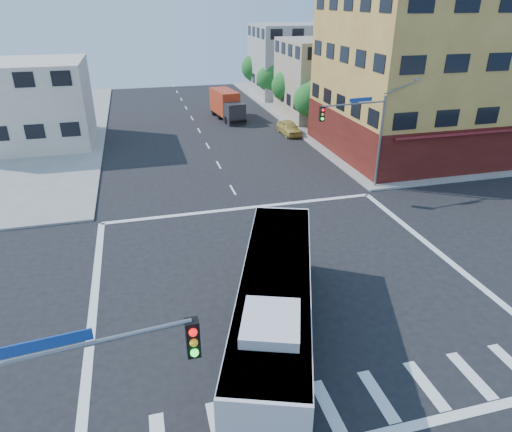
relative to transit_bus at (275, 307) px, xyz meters
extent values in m
plane|color=black|center=(1.88, 4.26, -1.86)|extent=(120.00, 120.00, 0.00)
cube|color=gray|center=(36.88, 39.26, -1.78)|extent=(50.00, 50.00, 0.15)
cube|color=gold|center=(21.88, 22.76, 5.14)|extent=(18.00, 15.00, 14.00)
cube|color=#5B1A14|center=(21.88, 22.76, 0.14)|extent=(18.09, 15.08, 4.00)
cube|color=maroon|center=(21.88, 15.66, 1.74)|extent=(16.00, 1.60, 0.51)
cube|color=tan|center=(18.88, 38.26, 2.64)|extent=(12.00, 10.00, 9.00)
cube|color=#A2A29D|center=(18.88, 52.26, 3.14)|extent=(12.00, 10.00, 10.00)
cube|color=beige|center=(-15.12, 34.26, 2.14)|extent=(12.00, 10.00, 8.00)
cylinder|color=slate|center=(12.68, 15.06, 1.64)|extent=(0.18, 0.18, 7.00)
cylinder|color=slate|center=(10.18, 14.81, 4.74)|extent=(5.01, 0.62, 0.12)
cube|color=black|center=(7.68, 14.56, 4.24)|extent=(0.32, 0.30, 1.00)
sphere|color=#FF0C0C|center=(7.68, 14.39, 4.54)|extent=(0.20, 0.20, 0.20)
sphere|color=yellow|center=(7.68, 14.39, 4.24)|extent=(0.20, 0.20, 0.20)
sphere|color=#19FF33|center=(7.68, 14.39, 3.94)|extent=(0.20, 0.20, 0.20)
cube|color=navy|center=(10.68, 14.86, 4.99)|extent=(1.80, 0.22, 0.28)
cube|color=gray|center=(15.18, 15.31, 6.14)|extent=(0.50, 0.22, 0.14)
cylinder|color=slate|center=(-6.42, -6.29, 4.74)|extent=(5.01, 0.62, 0.12)
cube|color=black|center=(-3.92, -6.04, 4.24)|extent=(0.32, 0.30, 1.00)
sphere|color=#FF0C0C|center=(-3.92, -6.21, 4.54)|extent=(0.20, 0.20, 0.20)
sphere|color=yellow|center=(-3.92, -6.21, 4.24)|extent=(0.20, 0.20, 0.20)
sphere|color=#19FF33|center=(-3.92, -6.21, 3.94)|extent=(0.20, 0.20, 0.20)
cube|color=navy|center=(-6.92, -6.34, 4.99)|extent=(1.80, 0.22, 0.28)
cylinder|color=#392214|center=(13.68, 32.26, -0.89)|extent=(0.28, 0.28, 1.92)
sphere|color=#1B6124|center=(13.68, 32.26, 1.51)|extent=(3.60, 3.60, 3.60)
sphere|color=#1B6124|center=(14.08, 31.96, 2.41)|extent=(2.52, 2.52, 2.52)
cylinder|color=#392214|center=(13.68, 40.26, -0.86)|extent=(0.28, 0.28, 1.99)
sphere|color=#1B6124|center=(13.68, 40.26, 1.66)|extent=(3.80, 3.80, 3.80)
sphere|color=#1B6124|center=(14.08, 39.96, 2.61)|extent=(2.66, 2.66, 2.66)
cylinder|color=#392214|center=(13.68, 48.26, -0.91)|extent=(0.28, 0.28, 1.89)
sphere|color=#1B6124|center=(13.68, 48.26, 1.39)|extent=(3.40, 3.40, 3.40)
sphere|color=#1B6124|center=(14.08, 47.96, 2.24)|extent=(2.38, 2.38, 2.38)
cylinder|color=#392214|center=(13.68, 56.26, -0.84)|extent=(0.28, 0.28, 2.03)
sphere|color=#1B6124|center=(13.68, 56.26, 1.77)|extent=(4.00, 4.00, 4.00)
sphere|color=#1B6124|center=(14.08, 55.96, 2.77)|extent=(2.80, 2.80, 2.80)
cube|color=black|center=(0.01, 0.02, -1.27)|extent=(6.96, 12.99, 0.48)
cube|color=silver|center=(0.01, 0.02, 0.04)|extent=(6.93, 12.96, 3.04)
cube|color=black|center=(0.01, 0.02, 0.22)|extent=(6.85, 12.62, 1.33)
cube|color=black|center=(2.17, 5.98, 0.12)|extent=(2.37, 0.92, 1.44)
cube|color=#E5590C|center=(2.19, 6.01, 1.18)|extent=(1.94, 0.75, 0.30)
cube|color=silver|center=(0.01, 0.02, 1.49)|extent=(6.80, 12.70, 0.13)
cube|color=silver|center=(-1.09, -2.99, 1.75)|extent=(2.59, 2.86, 0.38)
cube|color=#0E724F|center=(-1.47, -0.01, -0.74)|extent=(2.03, 5.52, 0.30)
cube|color=#0E724F|center=(1.12, -0.95, -0.74)|extent=(2.03, 5.52, 0.30)
cylinder|color=black|center=(0.21, 4.31, -1.30)|extent=(0.68, 1.15, 1.11)
cylinder|color=#99999E|center=(0.07, 4.36, -1.30)|extent=(0.23, 0.54, 0.55)
cylinder|color=black|center=(2.61, 3.43, -1.30)|extent=(0.68, 1.15, 1.11)
cylinder|color=#99999E|center=(2.75, 3.38, -1.30)|extent=(0.23, 0.54, 0.55)
cylinder|color=black|center=(-2.59, -3.39, -1.30)|extent=(0.68, 1.15, 1.11)
cylinder|color=#99999E|center=(-2.73, -3.34, -1.30)|extent=(0.23, 0.54, 0.55)
cylinder|color=black|center=(-0.20, -4.26, -1.30)|extent=(0.68, 1.15, 1.11)
cylinder|color=#99999E|center=(-0.06, -4.32, -1.30)|extent=(0.23, 0.54, 0.55)
cube|color=#242429|center=(6.38, 37.23, -0.67)|extent=(2.36, 2.29, 2.37)
cube|color=black|center=(6.50, 36.37, -0.31)|extent=(1.91, 0.35, 0.91)
cube|color=#B33217|center=(5.88, 40.66, 0.06)|extent=(2.90, 5.37, 2.74)
cube|color=black|center=(6.04, 39.57, -1.36)|extent=(3.03, 7.51, 0.27)
cylinder|color=black|center=(5.40, 37.27, -1.40)|extent=(0.38, 0.94, 0.91)
cylinder|color=black|center=(7.30, 37.54, -1.40)|extent=(0.38, 0.94, 0.91)
cylinder|color=black|center=(5.02, 39.89, -1.40)|extent=(0.38, 0.94, 0.91)
cylinder|color=black|center=(6.92, 40.16, -1.40)|extent=(0.38, 0.94, 0.91)
cylinder|color=black|center=(4.70, 42.15, -1.40)|extent=(0.38, 0.94, 0.91)
cylinder|color=black|center=(6.60, 42.42, -1.40)|extent=(0.38, 0.94, 0.91)
imported|color=gold|center=(11.05, 31.24, -1.13)|extent=(1.87, 4.34, 1.46)
camera|label=1|loc=(-4.62, -14.51, 11.39)|focal=32.00mm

